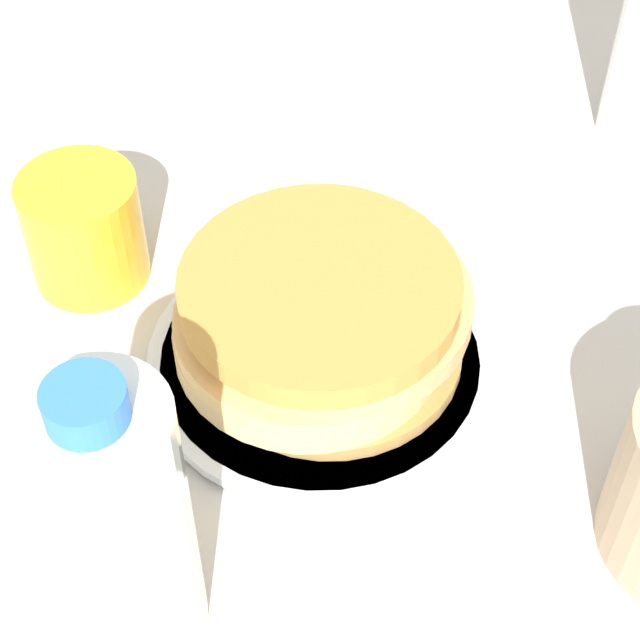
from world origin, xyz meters
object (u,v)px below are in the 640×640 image
object	(u,v)px
pancake_stack	(319,318)
juice_glass	(86,228)
plate	(320,360)
water_bottle_near	(118,526)

from	to	relation	value
pancake_stack	juice_glass	bearing A→B (deg)	87.36
plate	juice_glass	size ratio (longest dim) A/B	2.74
juice_glass	plate	bearing A→B (deg)	-92.21
plate	juice_glass	bearing A→B (deg)	87.79
water_bottle_near	juice_glass	bearing A→B (deg)	40.32
plate	water_bottle_near	distance (m)	0.22
pancake_stack	juice_glass	world-z (taller)	pancake_stack
plate	water_bottle_near	bearing A→B (deg)	177.91
plate	pancake_stack	xyz separation A→B (m)	(-0.00, 0.00, 0.04)
water_bottle_near	pancake_stack	bearing A→B (deg)	-2.09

